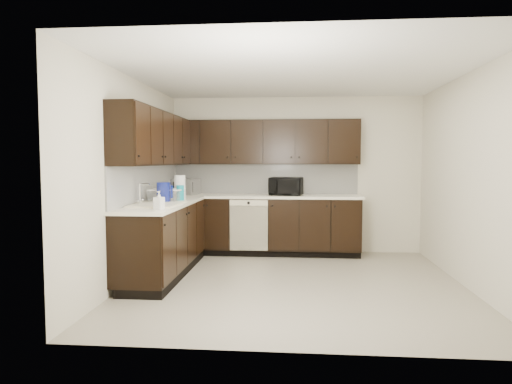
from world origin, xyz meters
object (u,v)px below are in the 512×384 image
toaster_oven (185,187)px  storage_bin (167,196)px  blue_pitcher (164,193)px  sink (157,210)px  microwave (286,186)px

toaster_oven → storage_bin: (0.07, -1.29, -0.05)m
blue_pitcher → sink: bearing=-73.3°
sink → microwave: 2.28m
storage_bin → blue_pitcher: blue_pitcher is taller
microwave → storage_bin: microwave is taller
blue_pitcher → toaster_oven: bearing=112.6°
sink → toaster_oven: 1.74m
microwave → toaster_oven: 1.61m
sink → microwave: size_ratio=1.64×
sink → storage_bin: 0.45m
microwave → blue_pitcher: 2.10m
microwave → storage_bin: bearing=-132.4°
storage_bin → blue_pitcher: 0.20m
toaster_oven → blue_pitcher: blue_pitcher is taller
toaster_oven → storage_bin: 1.29m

